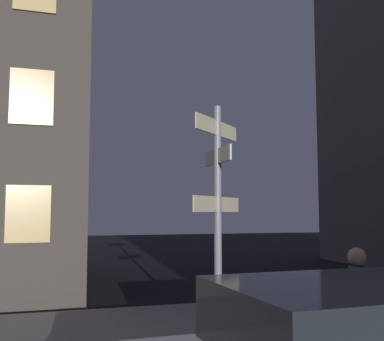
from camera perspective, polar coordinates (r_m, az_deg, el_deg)
name	(u,v)px	position (r m, az deg, el deg)	size (l,w,h in m)	color
sidewalk_kerb	(262,322)	(8.89, 8.55, -17.84)	(40.00, 3.31, 0.14)	gray
signpost	(218,198)	(7.37, 3.16, -3.43)	(1.18, 1.18, 3.59)	gray
cyclist	(362,319)	(6.27, 20.08, -16.73)	(1.82, 0.34, 1.61)	black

